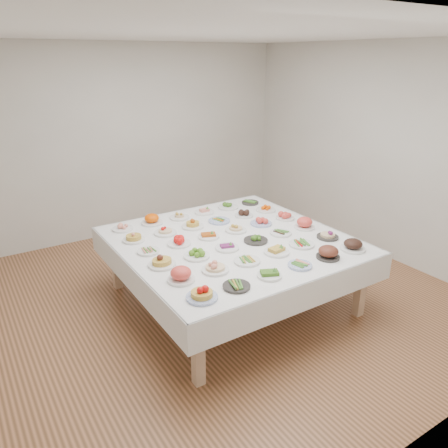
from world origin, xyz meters
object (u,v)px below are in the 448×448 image
dish_35 (250,202)px  dish_0 (202,290)px  dish_18 (148,251)px  display_table (231,245)px

dish_35 → dish_0: bearing=-134.9°
dish_0 → dish_35: size_ratio=1.33×
dish_18 → dish_0: bearing=-89.7°
display_table → dish_35: 1.26m
display_table → dish_18: bearing=168.9°
display_table → dish_18: size_ratio=10.48×
display_table → dish_35: (0.89, 0.89, 0.08)m
dish_18 → dish_35: (1.78, 0.71, 0.00)m
dish_0 → display_table: bearing=45.3°
display_table → dish_0: bearing=-134.7°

